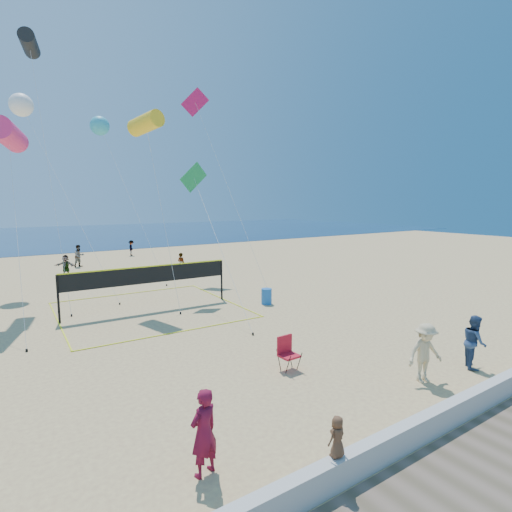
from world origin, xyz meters
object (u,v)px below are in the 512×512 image
volleyball_net (148,280)px  woman (204,432)px  trash_barrel (267,296)px  camp_chair (287,351)px

volleyball_net → woman: bearing=-102.7°
trash_barrel → camp_chair: bearing=-120.6°
trash_barrel → woman: bearing=-130.5°
camp_chair → volleyball_net: (-1.31, 9.41, 0.89)m
woman → trash_barrel: size_ratio=2.17×
camp_chair → trash_barrel: size_ratio=1.47×
woman → trash_barrel: bearing=-146.6°
trash_barrel → volleyball_net: bearing=157.3°
woman → camp_chair: size_ratio=1.47×
woman → volleyball_net: size_ratio=0.21×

